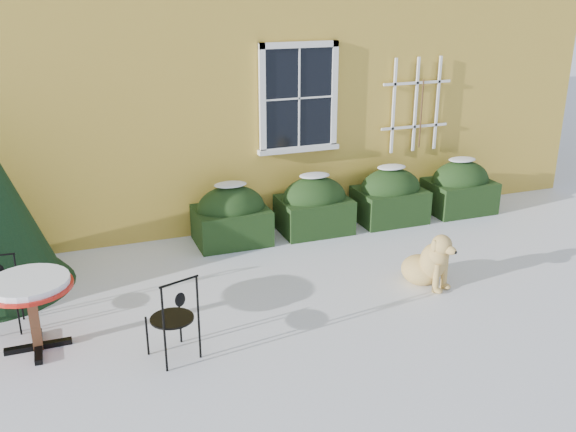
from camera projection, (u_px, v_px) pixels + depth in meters
name	position (u px, v px, depth m)	size (l,w,h in m)	color
ground	(319.00, 319.00, 7.28)	(80.00, 80.00, 0.00)	white
house	(179.00, 3.00, 12.33)	(12.40, 8.40, 6.40)	yellow
hedge_row	(353.00, 201.00, 9.93)	(4.95, 0.80, 0.91)	black
bistro_table	(30.00, 291.00, 6.46)	(0.86, 0.86, 0.80)	black
patio_chair_near	(174.00, 317.00, 6.37)	(0.52, 0.52, 0.93)	black
patio_chair_far	(1.00, 294.00, 6.96)	(0.39, 0.39, 0.82)	black
dog	(429.00, 263.00, 7.99)	(0.63, 0.82, 0.74)	#DAB361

